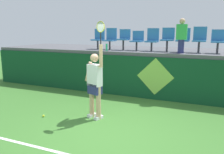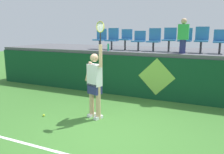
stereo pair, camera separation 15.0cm
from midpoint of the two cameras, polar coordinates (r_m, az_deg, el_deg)
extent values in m
plane|color=#3D752D|center=(5.63, -0.87, -13.47)|extent=(40.00, 40.00, 0.00)
cube|color=#0F4223|center=(8.27, 8.81, -0.11)|extent=(13.45, 0.20, 1.47)
cube|color=#56565B|center=(9.61, 11.50, 6.18)|extent=(13.45, 3.13, 0.12)
cube|color=white|center=(6.63, -4.23, -9.19)|extent=(0.20, 0.28, 0.08)
cube|color=white|center=(6.45, -2.66, -9.77)|extent=(0.20, 0.28, 0.08)
cylinder|color=#DBAD84|center=(6.49, -4.28, -5.80)|extent=(0.13, 0.13, 0.90)
cylinder|color=#DBAD84|center=(6.31, -2.69, -6.29)|extent=(0.13, 0.13, 0.90)
cube|color=navy|center=(6.30, -3.54, -2.83)|extent=(0.41, 0.32, 0.28)
cube|color=white|center=(6.22, -3.58, 0.46)|extent=(0.43, 0.33, 0.58)
sphere|color=#DBAD84|center=(6.15, -3.63, 4.65)|extent=(0.22, 0.22, 0.22)
cylinder|color=#DBAD84|center=(6.38, -5.05, 1.34)|extent=(0.27, 0.17, 0.55)
cylinder|color=#DBAD84|center=(5.97, -2.07, 5.14)|extent=(0.09, 0.09, 0.58)
cylinder|color=black|center=(5.94, -2.10, 9.36)|extent=(0.03, 0.03, 0.30)
torus|color=gold|center=(5.93, -2.12, 12.07)|extent=(0.27, 0.11, 0.28)
ellipsoid|color=silver|center=(5.93, -2.12, 12.07)|extent=(0.23, 0.09, 0.24)
sphere|color=#D1E533|center=(6.86, -15.62, -8.94)|extent=(0.07, 0.07, 0.07)
cylinder|color=#26B272|center=(8.83, -0.41, 7.23)|extent=(0.07, 0.07, 0.27)
cylinder|color=#38383D|center=(9.65, -2.56, 7.81)|extent=(0.07, 0.07, 0.35)
cube|color=#2D70B2|center=(9.64, -2.57, 9.00)|extent=(0.44, 0.42, 0.05)
cube|color=#2D70B2|center=(9.80, -2.06, 10.40)|extent=(0.44, 0.04, 0.42)
cylinder|color=#38383D|center=(9.42, 0.36, 7.69)|extent=(0.07, 0.07, 0.33)
cube|color=#2D70B2|center=(9.41, 0.36, 8.85)|extent=(0.44, 0.42, 0.05)
cube|color=#2D70B2|center=(9.57, 0.84, 10.42)|extent=(0.44, 0.04, 0.46)
cylinder|color=#38383D|center=(9.19, 3.65, 7.73)|extent=(0.07, 0.07, 0.38)
cube|color=#2D70B2|center=(9.18, 3.67, 9.07)|extent=(0.44, 0.42, 0.05)
cube|color=#2D70B2|center=(9.35, 4.12, 10.38)|extent=(0.44, 0.04, 0.37)
cylinder|color=#38383D|center=(9.01, 6.87, 7.42)|extent=(0.07, 0.07, 0.33)
cube|color=#2D70B2|center=(9.00, 6.90, 8.61)|extent=(0.44, 0.42, 0.05)
cube|color=#2D70B2|center=(9.17, 7.31, 9.94)|extent=(0.44, 0.04, 0.36)
cylinder|color=#38383D|center=(8.85, 10.45, 7.24)|extent=(0.07, 0.07, 0.32)
cube|color=#2D70B2|center=(8.84, 10.50, 8.45)|extent=(0.44, 0.42, 0.05)
cube|color=#2D70B2|center=(9.01, 10.87, 10.11)|extent=(0.44, 0.04, 0.46)
cylinder|color=#38383D|center=(8.72, 14.07, 7.24)|extent=(0.07, 0.07, 0.39)
cube|color=#2D70B2|center=(8.71, 14.14, 8.67)|extent=(0.44, 0.42, 0.05)
cube|color=#2D70B2|center=(8.89, 14.46, 10.21)|extent=(0.44, 0.04, 0.41)
cylinder|color=#38383D|center=(8.64, 17.60, 6.97)|extent=(0.07, 0.07, 0.38)
cube|color=#2D70B2|center=(8.63, 17.69, 8.39)|extent=(0.44, 0.42, 0.05)
cube|color=#2D70B2|center=(8.81, 17.94, 9.92)|extent=(0.44, 0.04, 0.41)
cylinder|color=#38383D|center=(8.59, 21.20, 6.71)|extent=(0.07, 0.07, 0.38)
cube|color=#2D70B2|center=(8.57, 21.30, 8.13)|extent=(0.44, 0.42, 0.05)
cube|color=#2D70B2|center=(8.76, 21.51, 9.83)|extent=(0.44, 0.04, 0.46)
cylinder|color=#38383D|center=(8.57, 25.12, 6.33)|extent=(0.07, 0.07, 0.36)
cube|color=#2D70B2|center=(8.56, 25.24, 7.69)|extent=(0.44, 0.42, 0.05)
cube|color=#2D70B2|center=(8.74, 25.36, 9.14)|extent=(0.44, 0.04, 0.38)
cylinder|color=navy|center=(8.25, 17.25, 7.07)|extent=(0.20, 0.20, 0.45)
cube|color=green|center=(8.23, 17.45, 10.39)|extent=(0.34, 0.20, 0.50)
sphere|color=#DBAD84|center=(8.23, 17.60, 12.81)|extent=(0.19, 0.19, 0.19)
cube|color=#0F4223|center=(8.26, 11.03, -5.46)|extent=(0.90, 0.01, 0.00)
plane|color=#8CC64C|center=(8.06, 11.24, 0.03)|extent=(1.27, 0.00, 1.27)
camera|label=1|loc=(0.07, -89.33, 0.14)|focal=37.68mm
camera|label=2|loc=(0.07, 90.67, -0.14)|focal=37.68mm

